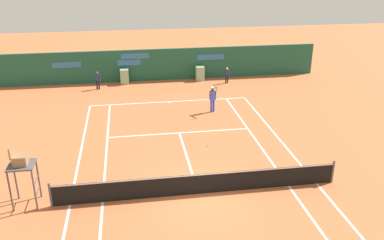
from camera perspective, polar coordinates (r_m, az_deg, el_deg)
ground_plane at (r=18.27m, az=0.61°, el=-9.16°), size 80.00×80.00×0.01m
tennis_net at (r=17.52m, az=0.93°, el=-8.71°), size 12.10×0.10×1.07m
sponsor_back_wall at (r=32.93m, az=-4.20°, el=7.57°), size 25.00×1.02×2.49m
umpire_chair at (r=17.56m, az=-22.53°, el=-5.74°), size 1.00×1.00×2.61m
player_on_baseline at (r=26.11m, az=2.89°, el=3.16°), size 0.50×0.85×1.87m
ball_kid_left_post at (r=31.40m, az=-12.91°, el=5.51°), size 0.45×0.19×1.35m
ball_kid_centre_post at (r=32.22m, az=4.83°, el=6.33°), size 0.42×0.18×1.25m
tennis_ball_mid_court at (r=21.84m, az=2.18°, el=-3.52°), size 0.07×0.07×0.07m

